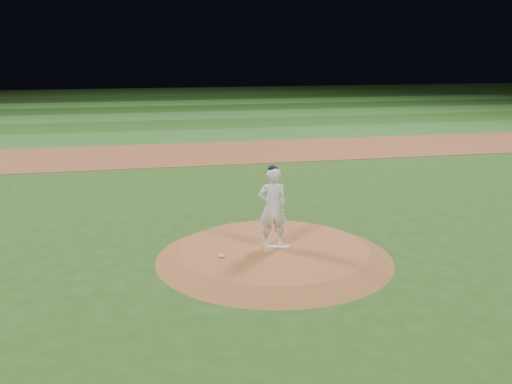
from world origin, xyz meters
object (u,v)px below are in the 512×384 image
rosin_bag (222,256)px  pitcher_on_mound (273,207)px  pitchers_mound (274,253)px  pitching_rubber (277,247)px

rosin_bag → pitcher_on_mound: 1.64m
pitchers_mound → pitcher_on_mound: size_ratio=2.84×
pitching_rubber → rosin_bag: rosin_bag is taller
pitching_rubber → rosin_bag: size_ratio=4.68×
pitching_rubber → rosin_bag: 1.42m
pitching_rubber → rosin_bag: bearing=-149.8°
pitcher_on_mound → rosin_bag: bearing=-159.9°
rosin_bag → pitcher_on_mound: size_ratio=0.06×
pitcher_on_mound → pitchers_mound: bearing=-82.4°
pitchers_mound → rosin_bag: size_ratio=43.72×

